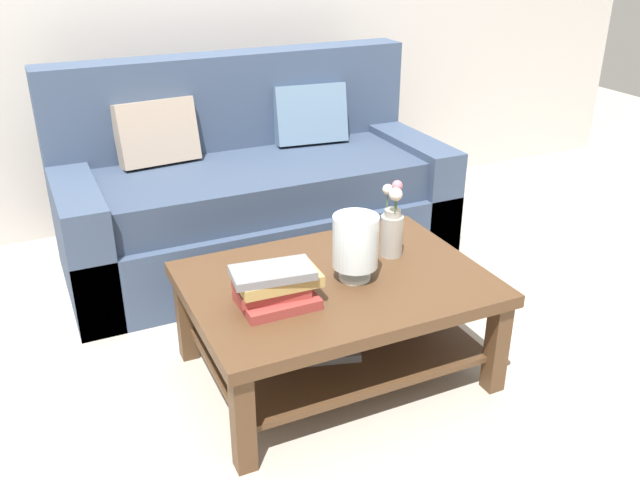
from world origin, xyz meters
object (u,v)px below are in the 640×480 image
object	(u,v)px
flower_pitcher	(392,227)
glass_hurricane_vase	(355,243)
couch	(253,194)
coffee_table	(336,305)
book_stack_main	(275,286)

from	to	relation	value
flower_pitcher	glass_hurricane_vase	bearing A→B (deg)	-152.79
glass_hurricane_vase	flower_pitcher	xyz separation A→B (m)	(0.23, 0.12, -0.02)
glass_hurricane_vase	flower_pitcher	distance (m)	0.26
couch	coffee_table	bearing A→B (deg)	-93.75
couch	flower_pitcher	world-z (taller)	couch
couch	book_stack_main	xyz separation A→B (m)	(-0.36, -1.25, 0.14)
book_stack_main	flower_pitcher	world-z (taller)	flower_pitcher
glass_hurricane_vase	flower_pitcher	world-z (taller)	flower_pitcher
coffee_table	book_stack_main	size ratio (longest dim) A/B	3.52
glass_hurricane_vase	coffee_table	bearing A→B (deg)	157.07
couch	coffee_table	distance (m)	1.17
book_stack_main	flower_pitcher	size ratio (longest dim) A/B	1.01
book_stack_main	glass_hurricane_vase	world-z (taller)	glass_hurricane_vase
glass_hurricane_vase	couch	bearing A→B (deg)	89.51
coffee_table	glass_hurricane_vase	bearing A→B (deg)	-22.93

